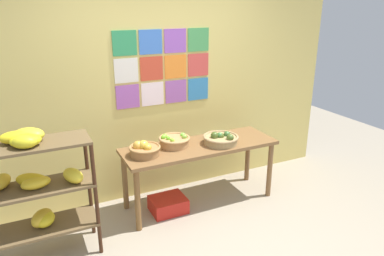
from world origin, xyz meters
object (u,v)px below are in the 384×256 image
Objects in this scene: banana_shelf_unit at (35,180)px; display_table at (200,152)px; fruit_basket_right at (144,149)px; produce_crate_under_table at (168,204)px; fruit_basket_back_right at (221,139)px; fruit_basket_left at (174,141)px.

banana_shelf_unit is 1.76m from display_table.
fruit_basket_right is at bearing -178.73° from display_table.
banana_shelf_unit is 1.52m from produce_crate_under_table.
fruit_basket_left is at bearing 161.93° from fruit_basket_back_right.
fruit_basket_back_right reaches higher than fruit_basket_left.
fruit_basket_back_right is at bearing -3.58° from fruit_basket_right.
fruit_basket_left is 0.40m from fruit_basket_right.
display_table reaches higher than produce_crate_under_table.
fruit_basket_right is (1.08, 0.23, 0.02)m from banana_shelf_unit.
fruit_basket_back_right is (1.97, 0.17, 0.00)m from banana_shelf_unit.
fruit_basket_back_right is 1.15× the size of fruit_basket_left.
display_table is 0.70m from produce_crate_under_table.
banana_shelf_unit is at bearing -166.97° from fruit_basket_left.
display_table is 4.54× the size of produce_crate_under_table.
banana_shelf_unit is 3.54× the size of fruit_basket_left.
fruit_basket_left is at bearing 15.67° from fruit_basket_right.
fruit_basket_left is 0.74m from produce_crate_under_table.
banana_shelf_unit is at bearing -167.94° from fruit_basket_right.
display_table is at bearing -19.00° from fruit_basket_left.
banana_shelf_unit is 3.73× the size of fruit_basket_right.
fruit_basket_back_right is (0.23, -0.07, 0.15)m from display_table.
fruit_basket_back_right is at bearing -16.96° from display_table.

